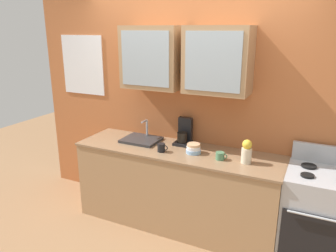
{
  "coord_description": "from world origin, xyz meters",
  "views": [
    {
      "loc": [
        1.32,
        -2.97,
        2.13
      ],
      "look_at": [
        -0.11,
        0.0,
        1.14
      ],
      "focal_mm": 34.93,
      "sensor_mm": 36.0,
      "label": 1
    }
  ],
  "objects_px": {
    "stove_range": "(320,218)",
    "vase": "(247,152)",
    "cup_near_bowls": "(220,156)",
    "coffee_maker": "(184,134)",
    "sink_faucet": "(141,139)",
    "cup_near_sink": "(161,148)",
    "bowl_stack": "(194,149)"
  },
  "relations": [
    {
      "from": "cup_near_sink",
      "to": "coffee_maker",
      "type": "xyz_separation_m",
      "value": [
        0.11,
        0.34,
        0.06
      ]
    },
    {
      "from": "bowl_stack",
      "to": "vase",
      "type": "bearing_deg",
      "value": -2.39
    },
    {
      "from": "bowl_stack",
      "to": "cup_near_sink",
      "type": "distance_m",
      "value": 0.33
    },
    {
      "from": "stove_range",
      "to": "sink_faucet",
      "type": "height_order",
      "value": "sink_faucet"
    },
    {
      "from": "coffee_maker",
      "to": "stove_range",
      "type": "bearing_deg",
      "value": -8.12
    },
    {
      "from": "cup_near_bowls",
      "to": "cup_near_sink",
      "type": "bearing_deg",
      "value": -174.54
    },
    {
      "from": "bowl_stack",
      "to": "cup_near_bowls",
      "type": "height_order",
      "value": "bowl_stack"
    },
    {
      "from": "bowl_stack",
      "to": "coffee_maker",
      "type": "bearing_deg",
      "value": 131.95
    },
    {
      "from": "sink_faucet",
      "to": "coffee_maker",
      "type": "xyz_separation_m",
      "value": [
        0.47,
        0.13,
        0.09
      ]
    },
    {
      "from": "vase",
      "to": "cup_near_bowls",
      "type": "height_order",
      "value": "vase"
    },
    {
      "from": "stove_range",
      "to": "bowl_stack",
      "type": "relative_size",
      "value": 6.94
    },
    {
      "from": "cup_near_sink",
      "to": "cup_near_bowls",
      "type": "distance_m",
      "value": 0.62
    },
    {
      "from": "cup_near_bowls",
      "to": "coffee_maker",
      "type": "relative_size",
      "value": 0.4
    },
    {
      "from": "bowl_stack",
      "to": "stove_range",
      "type": "bearing_deg",
      "value": 0.92
    },
    {
      "from": "coffee_maker",
      "to": "bowl_stack",
      "type": "bearing_deg",
      "value": -48.05
    },
    {
      "from": "stove_range",
      "to": "coffee_maker",
      "type": "distance_m",
      "value": 1.57
    },
    {
      "from": "bowl_stack",
      "to": "cup_near_sink",
      "type": "relative_size",
      "value": 1.34
    },
    {
      "from": "stove_range",
      "to": "cup_near_bowls",
      "type": "height_order",
      "value": "stove_range"
    },
    {
      "from": "stove_range",
      "to": "vase",
      "type": "height_order",
      "value": "vase"
    },
    {
      "from": "sink_faucet",
      "to": "cup_near_sink",
      "type": "distance_m",
      "value": 0.41
    },
    {
      "from": "sink_faucet",
      "to": "coffee_maker",
      "type": "distance_m",
      "value": 0.5
    },
    {
      "from": "vase",
      "to": "cup_near_sink",
      "type": "distance_m",
      "value": 0.87
    },
    {
      "from": "cup_near_sink",
      "to": "coffee_maker",
      "type": "distance_m",
      "value": 0.36
    },
    {
      "from": "vase",
      "to": "cup_near_sink",
      "type": "height_order",
      "value": "vase"
    },
    {
      "from": "bowl_stack",
      "to": "cup_near_sink",
      "type": "xyz_separation_m",
      "value": [
        -0.31,
        -0.11,
        -0.0
      ]
    },
    {
      "from": "sink_faucet",
      "to": "cup_near_bowls",
      "type": "distance_m",
      "value": 0.98
    },
    {
      "from": "stove_range",
      "to": "vase",
      "type": "bearing_deg",
      "value": -176.51
    },
    {
      "from": "stove_range",
      "to": "bowl_stack",
      "type": "bearing_deg",
      "value": -179.08
    },
    {
      "from": "bowl_stack",
      "to": "cup_near_bowls",
      "type": "relative_size",
      "value": 1.32
    },
    {
      "from": "cup_near_sink",
      "to": "coffee_maker",
      "type": "height_order",
      "value": "coffee_maker"
    },
    {
      "from": "cup_near_bowls",
      "to": "coffee_maker",
      "type": "bearing_deg",
      "value": 151.1
    },
    {
      "from": "bowl_stack",
      "to": "coffee_maker",
      "type": "xyz_separation_m",
      "value": [
        -0.2,
        0.23,
        0.06
      ]
    }
  ]
}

